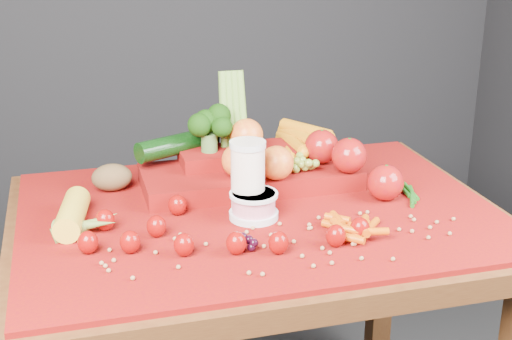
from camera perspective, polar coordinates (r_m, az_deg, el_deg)
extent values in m
cube|color=#391B0D|center=(1.62, 0.19, -4.38)|extent=(1.10, 0.80, 0.05)
cube|color=#391B0D|center=(2.04, -15.79, -11.57)|extent=(0.06, 0.06, 0.70)
cube|color=#391B0D|center=(2.22, 9.99, -8.35)|extent=(0.06, 0.06, 0.70)
cube|color=#771103|center=(1.61, 0.19, -3.38)|extent=(1.05, 0.75, 0.01)
cylinder|color=silver|center=(1.55, -0.65, -0.68)|extent=(0.07, 0.07, 0.17)
cylinder|color=silver|center=(1.53, -0.67, 2.07)|extent=(0.08, 0.08, 0.01)
cylinder|color=silver|center=(1.56, -0.19, -3.59)|extent=(0.11, 0.11, 0.01)
cylinder|color=#CC7D91|center=(1.55, -0.19, -2.59)|extent=(0.09, 0.09, 0.04)
cylinder|color=silver|center=(1.54, -0.19, -1.97)|extent=(0.11, 0.11, 0.01)
ellipsoid|color=#840D03|center=(1.48, -7.97, -4.48)|extent=(0.04, 0.04, 0.05)
cone|color=#0E4F12|center=(1.47, -8.01, -3.69)|extent=(0.03, 0.03, 0.01)
ellipsoid|color=#840D03|center=(1.42, -10.04, -5.69)|extent=(0.04, 0.04, 0.05)
cone|color=#0E4F12|center=(1.42, -10.10, -4.88)|extent=(0.03, 0.03, 0.01)
ellipsoid|color=#840D03|center=(1.40, -5.78, -5.97)|extent=(0.04, 0.04, 0.05)
cone|color=#0E4F12|center=(1.39, -5.81, -5.14)|extent=(0.03, 0.03, 0.01)
ellipsoid|color=#840D03|center=(1.40, -1.58, -5.87)|extent=(0.04, 0.04, 0.05)
cone|color=#0E4F12|center=(1.39, -1.59, -5.04)|extent=(0.03, 0.03, 0.01)
ellipsoid|color=#840D03|center=(1.40, 1.81, -5.83)|extent=(0.04, 0.04, 0.05)
cone|color=#0E4F12|center=(1.39, 1.82, -5.01)|extent=(0.03, 0.03, 0.01)
ellipsoid|color=#840D03|center=(1.44, 6.41, -5.25)|extent=(0.04, 0.04, 0.05)
cone|color=#0E4F12|center=(1.43, 6.44, -4.44)|extent=(0.03, 0.03, 0.01)
ellipsoid|color=#840D03|center=(1.58, -6.31, -2.79)|extent=(0.04, 0.04, 0.05)
cone|color=#0E4F12|center=(1.57, -6.34, -2.05)|extent=(0.03, 0.03, 0.01)
ellipsoid|color=#840D03|center=(1.53, -11.99, -3.93)|extent=(0.04, 0.04, 0.05)
cone|color=#0E4F12|center=(1.52, -12.05, -3.16)|extent=(0.03, 0.03, 0.01)
ellipsoid|color=#840D03|center=(1.48, 8.30, -4.64)|extent=(0.04, 0.04, 0.05)
cone|color=#0E4F12|center=(1.47, 8.34, -3.85)|extent=(0.03, 0.03, 0.01)
ellipsoid|color=#840D03|center=(1.44, -13.30, -5.65)|extent=(0.04, 0.04, 0.05)
cone|color=#0E4F12|center=(1.43, -13.37, -4.85)|extent=(0.03, 0.03, 0.01)
cylinder|color=yellow|center=(1.57, -14.49, -3.41)|extent=(0.08, 0.19, 0.06)
ellipsoid|color=#523B21|center=(1.74, -11.46, -0.58)|extent=(0.10, 0.07, 0.07)
cube|color=#771103|center=(1.74, -0.49, -0.54)|extent=(0.52, 0.22, 0.04)
cube|color=#771103|center=(1.77, -1.54, 1.17)|extent=(0.28, 0.12, 0.03)
sphere|color=maroon|center=(1.70, 7.45, 1.16)|extent=(0.08, 0.08, 0.08)
sphere|color=maroon|center=(1.67, 10.32, -0.99)|extent=(0.08, 0.08, 0.08)
sphere|color=maroon|center=(1.76, 5.26, 1.87)|extent=(0.08, 0.08, 0.08)
sphere|color=#B7351A|center=(1.66, -1.39, 0.77)|extent=(0.08, 0.08, 0.08)
sphere|color=#B7351A|center=(1.65, 1.65, 0.56)|extent=(0.08, 0.08, 0.08)
sphere|color=#B7351A|center=(1.73, -0.76, 2.82)|extent=(0.08, 0.08, 0.08)
cylinder|color=#BF720A|center=(1.82, 2.32, 1.70)|extent=(0.06, 0.17, 0.04)
cylinder|color=#BF720A|center=(1.82, 2.93, 2.20)|extent=(0.04, 0.16, 0.04)
cylinder|color=#BF720A|center=(1.82, 3.53, 2.70)|extent=(0.07, 0.17, 0.04)
cylinder|color=#BF720A|center=(1.82, 3.99, 3.19)|extent=(0.10, 0.16, 0.04)
cylinder|color=#3F662D|center=(1.74, -3.76, 2.22)|extent=(0.04, 0.04, 0.04)
cylinder|color=olive|center=(1.77, -2.59, 4.34)|extent=(0.03, 0.06, 0.22)
cylinder|color=olive|center=(1.77, -2.09, 4.38)|extent=(0.02, 0.06, 0.22)
cylinder|color=olive|center=(1.78, -1.58, 4.42)|extent=(0.02, 0.06, 0.22)
cylinder|color=olive|center=(1.78, -1.08, 4.46)|extent=(0.03, 0.06, 0.22)
cylinder|color=black|center=(1.77, -6.27, 2.05)|extent=(0.22, 0.14, 0.05)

